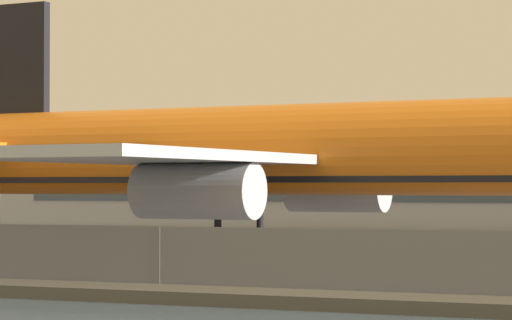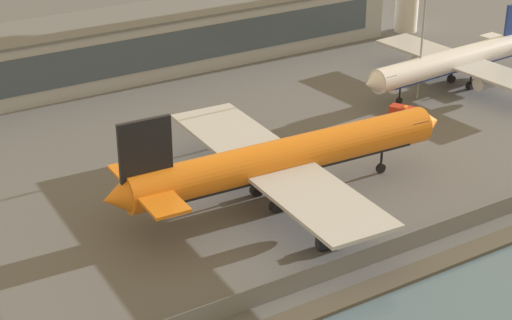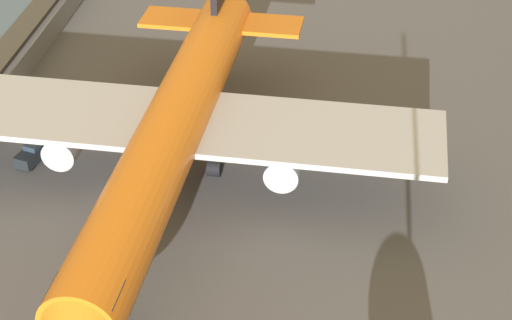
# 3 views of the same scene
# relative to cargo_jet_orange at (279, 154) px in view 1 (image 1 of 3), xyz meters

# --- Properties ---
(ground_plane) EXTENTS (500.00, 500.00, 0.00)m
(ground_plane) POSITION_rel_cargo_jet_orange_xyz_m (2.73, -4.16, -6.25)
(ground_plane) COLOR #565659
(shoreline_seawall) EXTENTS (320.00, 3.00, 0.50)m
(shoreline_seawall) POSITION_rel_cargo_jet_orange_xyz_m (2.73, -24.66, -6.00)
(shoreline_seawall) COLOR #474238
(shoreline_seawall) RESTS_ON ground
(perimeter_fence) EXTENTS (280.00, 0.10, 2.66)m
(perimeter_fence) POSITION_rel_cargo_jet_orange_xyz_m (2.73, -20.16, -4.93)
(perimeter_fence) COLOR slate
(perimeter_fence) RESTS_ON ground
(cargo_jet_orange) EXTENTS (53.80, 45.85, 16.38)m
(cargo_jet_orange) POSITION_rel_cargo_jet_orange_xyz_m (0.00, 0.00, 0.00)
(cargo_jet_orange) COLOR orange
(cargo_jet_orange) RESTS_ON ground
(baggage_tug) EXTENTS (3.52, 2.44, 1.80)m
(baggage_tug) POSITION_rel_cargo_jet_orange_xyz_m (-2.28, -14.12, -5.45)
(baggage_tug) COLOR #1E2328
(baggage_tug) RESTS_ON ground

